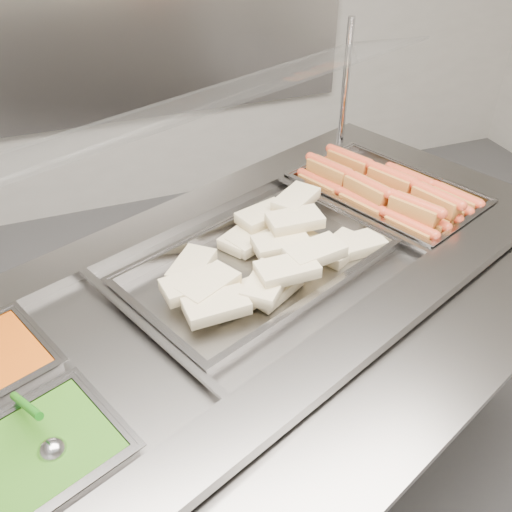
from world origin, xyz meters
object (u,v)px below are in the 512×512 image
object	(u,v)px
pan_hotdogs	(385,200)
sneeze_guard	(180,113)
steam_counter	(244,387)
serving_spoon	(48,443)
pan_wraps	(259,269)

from	to	relation	value
pan_hotdogs	sneeze_guard	bearing A→B (deg)	-176.53
steam_counter	serving_spoon	xyz separation A→B (m)	(-0.56, -0.41, 0.50)
sneeze_guard	pan_hotdogs	distance (m)	0.85
steam_counter	pan_hotdogs	world-z (taller)	pan_hotdogs
steam_counter	serving_spoon	distance (m)	0.86
sneeze_guard	pan_hotdogs	world-z (taller)	sneeze_guard
sneeze_guard	serving_spoon	xyz separation A→B (m)	(-0.46, -0.63, -0.39)
pan_wraps	serving_spoon	distance (m)	0.76
steam_counter	pan_wraps	distance (m)	0.47
steam_counter	sneeze_guard	bearing A→B (deg)	112.75
steam_counter	sneeze_guard	distance (m)	0.92
steam_counter	pan_hotdogs	xyz separation A→B (m)	(0.63, 0.26, 0.45)
sneeze_guard	serving_spoon	distance (m)	0.87
steam_counter	pan_wraps	world-z (taller)	pan_wraps
pan_wraps	serving_spoon	bearing A→B (deg)	-144.74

